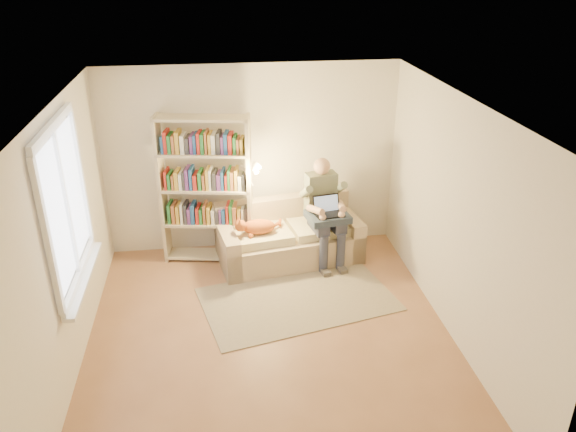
{
  "coord_description": "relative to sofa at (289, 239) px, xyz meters",
  "views": [
    {
      "loc": [
        -0.5,
        -5.04,
        3.89
      ],
      "look_at": [
        0.33,
        1.0,
        1.0
      ],
      "focal_mm": 35.0,
      "sensor_mm": 36.0,
      "label": 1
    }
  ],
  "objects": [
    {
      "name": "wall_left",
      "position": [
        -2.44,
        -1.74,
        1.0
      ],
      "size": [
        0.02,
        4.5,
        2.6
      ],
      "primitive_type": "cube",
      "color": "silver",
      "rests_on": "floor"
    },
    {
      "name": "cat",
      "position": [
        -0.44,
        -0.2,
        0.33
      ],
      "size": [
        0.64,
        0.31,
        0.24
      ],
      "rotation": [
        0.0,
        0.0,
        0.17
      ],
      "color": "orange",
      "rests_on": "sofa"
    },
    {
      "name": "laptop",
      "position": [
        0.5,
        -0.2,
        0.52
      ],
      "size": [
        0.4,
        0.34,
        0.32
      ],
      "rotation": [
        0.0,
        0.0,
        0.17
      ],
      "color": "black",
      "rests_on": "blanket"
    },
    {
      "name": "person",
      "position": [
        0.47,
        -0.07,
        0.51
      ],
      "size": [
        0.5,
        0.7,
        1.44
      ],
      "rotation": [
        0.0,
        0.0,
        0.17
      ],
      "color": "slate",
      "rests_on": "sofa"
    },
    {
      "name": "floor",
      "position": [
        -0.44,
        -1.74,
        -0.3
      ],
      "size": [
        4.5,
        4.5,
        0.0
      ],
      "primitive_type": "plane",
      "color": "#8C5E3F",
      "rests_on": "ground"
    },
    {
      "name": "wall_front",
      "position": [
        -0.44,
        -3.99,
        1.0
      ],
      "size": [
        4.0,
        0.02,
        2.6
      ],
      "primitive_type": "cube",
      "color": "silver",
      "rests_on": "floor"
    },
    {
      "name": "window",
      "position": [
        -2.39,
        -1.54,
        1.08
      ],
      "size": [
        0.12,
        1.52,
        1.69
      ],
      "color": "white",
      "rests_on": "wall_left"
    },
    {
      "name": "ceiling",
      "position": [
        -0.44,
        -1.74,
        2.3
      ],
      "size": [
        4.0,
        4.5,
        0.02
      ],
      "primitive_type": "cube",
      "color": "white",
      "rests_on": "wall_back"
    },
    {
      "name": "wall_back",
      "position": [
        -0.44,
        0.51,
        1.0
      ],
      "size": [
        4.0,
        0.02,
        2.6
      ],
      "primitive_type": "cube",
      "color": "silver",
      "rests_on": "floor"
    },
    {
      "name": "rug",
      "position": [
        -0.03,
        -1.04,
        -0.29
      ],
      "size": [
        2.53,
        1.83,
        0.01
      ],
      "primitive_type": "cube",
      "rotation": [
        0.0,
        0.0,
        0.23
      ],
      "color": "gray",
      "rests_on": "floor"
    },
    {
      "name": "wall_right",
      "position": [
        1.56,
        -1.74,
        1.0
      ],
      "size": [
        0.02,
        4.5,
        2.6
      ],
      "primitive_type": "cube",
      "color": "silver",
      "rests_on": "floor"
    },
    {
      "name": "blanket",
      "position": [
        0.5,
        -0.21,
        0.41
      ],
      "size": [
        0.6,
        0.52,
        0.09
      ],
      "primitive_type": "cube",
      "rotation": [
        0.0,
        0.0,
        0.17
      ],
      "color": "#263143",
      "rests_on": "person"
    },
    {
      "name": "bookshelf",
      "position": [
        -1.08,
        0.16,
        0.83
      ],
      "size": [
        1.34,
        0.59,
        2.03
      ],
      "rotation": [
        0.0,
        0.0,
        -0.17
      ],
      "color": "#C4B594",
      "rests_on": "floor"
    },
    {
      "name": "sofa",
      "position": [
        0.0,
        0.0,
        0.0
      ],
      "size": [
        2.03,
        1.17,
        0.81
      ],
      "rotation": [
        0.0,
        0.0,
        0.17
      ],
      "color": "tan",
      "rests_on": "floor"
    }
  ]
}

